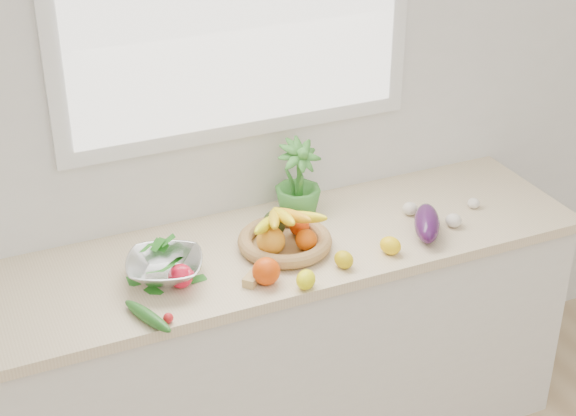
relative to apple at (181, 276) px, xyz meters
name	(u,v)px	position (x,y,z in m)	size (l,w,h in m)	color
back_wall	(238,96)	(0.37, 0.41, 0.41)	(4.50, 0.02, 2.70)	white
counter_cabinet	(274,354)	(0.37, 0.11, -0.51)	(2.20, 0.58, 0.86)	silver
countertop	(273,251)	(0.37, 0.11, -0.06)	(2.24, 0.62, 0.04)	beige
orange_loose	(266,271)	(0.26, -0.09, 0.01)	(0.09, 0.09, 0.09)	#DA4106
lemon_a	(390,245)	(0.72, -0.10, -0.01)	(0.06, 0.08, 0.06)	yellow
lemon_b	(306,280)	(0.36, -0.17, -0.01)	(0.06, 0.08, 0.06)	#F7F30D
lemon_c	(344,259)	(0.53, -0.11, -0.01)	(0.06, 0.07, 0.06)	gold
apple	(181,276)	(0.00, 0.00, 0.00)	(0.08, 0.08, 0.08)	red
ginger	(254,277)	(0.23, -0.07, -0.02)	(0.10, 0.04, 0.03)	tan
garlic_a	(474,203)	(1.16, 0.06, -0.02)	(0.05, 0.05, 0.04)	silver
garlic_b	(410,209)	(0.92, 0.11, -0.02)	(0.06, 0.06, 0.05)	beige
garlic_c	(454,220)	(1.02, -0.03, -0.02)	(0.06, 0.06, 0.05)	silver
eggplant	(427,223)	(0.90, -0.04, 0.01)	(0.09, 0.24, 0.09)	#36103D
cucumber	(148,316)	(-0.15, -0.14, -0.02)	(0.04, 0.22, 0.04)	#195619
radish	(168,318)	(-0.10, -0.17, -0.02)	(0.03, 0.03, 0.03)	red
potted_herb	(298,181)	(0.55, 0.29, 0.09)	(0.17, 0.17, 0.30)	#3B8630
fruit_basket	(284,236)	(0.40, 0.08, 0.01)	(0.35, 0.35, 0.18)	tan
colander_with_spinach	(164,263)	(-0.03, 0.06, 0.02)	(0.32, 0.32, 0.13)	silver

